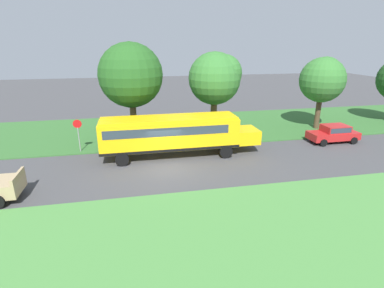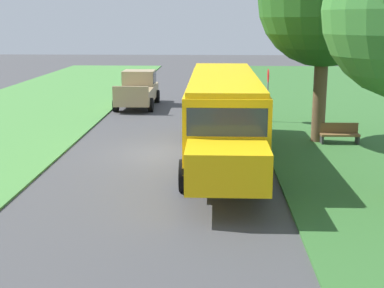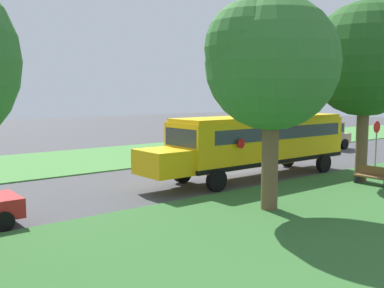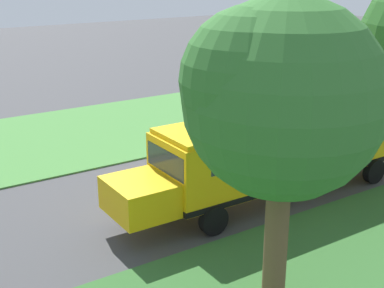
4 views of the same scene
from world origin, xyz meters
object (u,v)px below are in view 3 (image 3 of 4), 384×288
(oak_tree_roadside_mid, at_px, (267,60))
(stop_sign, at_px, (376,139))
(school_bus, at_px, (258,140))
(pickup_truck, at_px, (322,136))
(park_bench, at_px, (372,176))
(oak_tree_beside_bus, at_px, (362,58))

(oak_tree_roadside_mid, distance_m, stop_sign, 12.98)
(school_bus, xyz_separation_m, stop_sign, (-2.36, -7.38, -0.19))
(pickup_truck, distance_m, park_bench, 14.05)
(pickup_truck, bearing_deg, school_bus, 111.50)
(oak_tree_beside_bus, xyz_separation_m, park_bench, (-0.94, 0.24, -5.52))
(school_bus, relative_size, stop_sign, 4.53)
(pickup_truck, distance_m, oak_tree_beside_bus, 14.09)
(pickup_truck, bearing_deg, stop_sign, 144.72)
(school_bus, height_order, pickup_truck, school_bus)
(oak_tree_roadside_mid, height_order, stop_sign, oak_tree_roadside_mid)
(school_bus, height_order, stop_sign, school_bus)
(stop_sign, bearing_deg, oak_tree_beside_bus, 109.40)
(oak_tree_roadside_mid, xyz_separation_m, park_bench, (-0.04, -7.35, -5.01))
(school_bus, distance_m, stop_sign, 7.75)
(school_bus, distance_m, park_bench, 5.73)
(oak_tree_beside_bus, distance_m, park_bench, 5.61)
(oak_tree_beside_bus, bearing_deg, pickup_truck, -47.56)
(park_bench, bearing_deg, oak_tree_beside_bus, -14.34)
(oak_tree_beside_bus, relative_size, park_bench, 5.38)
(school_bus, bearing_deg, oak_tree_beside_bus, -144.82)
(oak_tree_beside_bus, height_order, stop_sign, oak_tree_beside_bus)
(oak_tree_beside_bus, xyz_separation_m, stop_sign, (1.61, -4.58, -4.26))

